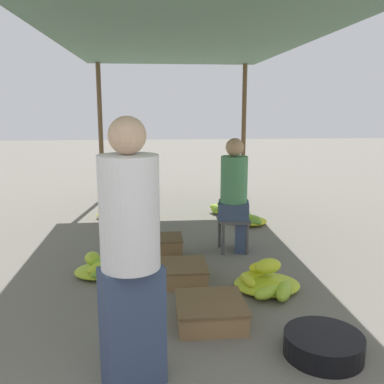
% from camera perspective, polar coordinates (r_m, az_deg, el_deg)
% --- Properties ---
extents(canopy_post_back_left, '(0.08, 0.08, 2.36)m').
position_cam_1_polar(canopy_post_back_left, '(7.70, -12.08, 7.76)').
color(canopy_post_back_left, brown).
rests_on(canopy_post_back_left, ground).
extents(canopy_post_back_right, '(0.08, 0.08, 2.36)m').
position_cam_1_polar(canopy_post_back_right, '(7.82, 6.90, 7.98)').
color(canopy_post_back_right, brown).
rests_on(canopy_post_back_right, ground).
extents(canopy_tarp, '(2.94, 6.18, 0.04)m').
position_cam_1_polar(canopy_tarp, '(4.82, -0.88, 20.33)').
color(canopy_tarp, '#567A60').
rests_on(canopy_tarp, canopy_post_front_left).
extents(vendor_foreground, '(0.44, 0.44, 1.58)m').
position_cam_1_polar(vendor_foreground, '(2.45, -8.19, -8.00)').
color(vendor_foreground, '#384766').
rests_on(vendor_foreground, ground).
extents(stool, '(0.34, 0.34, 0.39)m').
position_cam_1_polar(stool, '(4.90, 5.51, -4.28)').
color(stool, '#4C4C4C').
rests_on(stool, ground).
extents(vendor_seated, '(0.40, 0.40, 1.29)m').
position_cam_1_polar(vendor_seated, '(4.82, 5.80, -0.23)').
color(vendor_seated, '#384766').
rests_on(vendor_seated, ground).
extents(basin_black, '(0.52, 0.52, 0.15)m').
position_cam_1_polar(basin_black, '(3.14, 17.12, -18.91)').
color(basin_black, black).
rests_on(basin_black, ground).
extents(banana_pile_left_0, '(0.47, 0.46, 0.23)m').
position_cam_1_polar(banana_pile_left_0, '(4.32, -12.29, -9.88)').
color(banana_pile_left_0, '#A8C82E').
rests_on(banana_pile_left_0, ground).
extents(banana_pile_left_1, '(0.50, 0.46, 0.15)m').
position_cam_1_polar(banana_pile_left_1, '(6.01, -7.82, -3.90)').
color(banana_pile_left_1, '#76B437').
rests_on(banana_pile_left_1, ground).
extents(banana_pile_left_2, '(0.45, 0.48, 0.25)m').
position_cam_1_polar(banana_pile_left_2, '(6.47, -10.78, -2.65)').
color(banana_pile_left_2, yellow).
rests_on(banana_pile_left_2, ground).
extents(banana_pile_right_0, '(0.50, 0.58, 0.16)m').
position_cam_1_polar(banana_pile_right_0, '(6.06, 7.52, -3.76)').
color(banana_pile_right_0, '#84B934').
rests_on(banana_pile_right_0, ground).
extents(banana_pile_right_1, '(0.54, 0.45, 0.21)m').
position_cam_1_polar(banana_pile_right_1, '(6.62, 4.40, -2.29)').
color(banana_pile_right_1, '#76B337').
rests_on(banana_pile_right_1, ground).
extents(banana_pile_right_2, '(0.60, 0.66, 0.28)m').
position_cam_1_polar(banana_pile_right_2, '(3.98, 9.84, -11.72)').
color(banana_pile_right_2, yellow).
rests_on(banana_pile_right_2, ground).
extents(crate_near, '(0.38, 0.38, 0.24)m').
position_cam_1_polar(crate_near, '(4.72, -3.63, -7.33)').
color(crate_near, brown).
rests_on(crate_near, ground).
extents(crate_mid, '(0.52, 0.52, 0.18)m').
position_cam_1_polar(crate_mid, '(3.40, 2.49, -15.64)').
color(crate_mid, olive).
rests_on(crate_mid, ground).
extents(crate_far, '(0.47, 0.47, 0.17)m').
position_cam_1_polar(crate_far, '(4.11, -1.41, -10.71)').
color(crate_far, olive).
rests_on(crate_far, ground).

